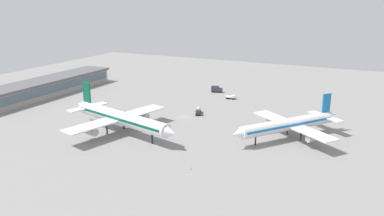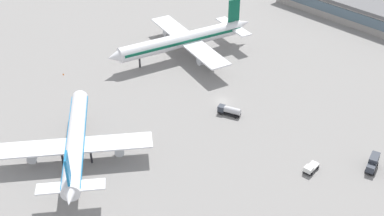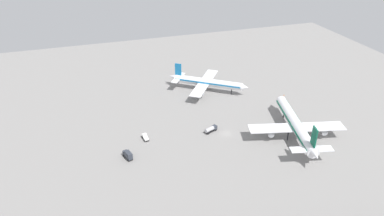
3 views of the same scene
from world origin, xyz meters
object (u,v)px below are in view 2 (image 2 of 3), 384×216
airplane_at_gate (76,141)px  safety_cone_near_gate (63,74)px  airplane_taxiing (184,40)px  pushback_tractor (311,168)px  catering_truck (373,163)px  fuel_truck (229,110)px

airplane_at_gate → safety_cone_near_gate: airplane_at_gate is taller
airplane_taxiing → pushback_tractor: bearing=88.5°
airplane_at_gate → safety_cone_near_gate: (37.53, -18.67, -4.74)m
airplane_taxiing → safety_cone_near_gate: airplane_taxiing is taller
catering_truck → pushback_tractor: catering_truck is taller
airplane_taxiing → catering_truck: size_ratio=8.73×
airplane_taxiing → catering_truck: bearing=99.2°
catering_truck → airplane_at_gate: bearing=-63.9°
pushback_tractor → safety_cone_near_gate: (79.54, 18.16, -0.67)m
catering_truck → airplane_taxiing: bearing=-112.0°
airplane_taxiing → pushback_tractor: size_ratio=11.29×
airplane_at_gate → safety_cone_near_gate: 42.18m
fuel_truck → safety_cone_near_gate: fuel_truck is taller
airplane_at_gate → pushback_tractor: size_ratio=8.52×
airplane_at_gate → airplane_taxiing: 58.47m
airplane_taxiing → pushback_tractor: airplane_taxiing is taller
catering_truck → fuel_truck: (38.64, 8.14, -0.31)m
airplane_at_gate → airplane_taxiing: (21.17, -54.50, 0.74)m
fuel_truck → safety_cone_near_gate: size_ratio=10.91×
fuel_truck → safety_cone_near_gate: (50.29, 21.49, -1.09)m
fuel_truck → airplane_at_gate: bearing=49.9°
catering_truck → safety_cone_near_gate: size_ratio=9.85×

